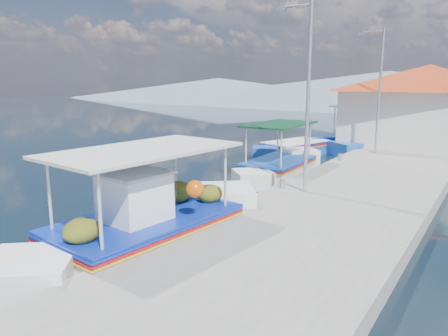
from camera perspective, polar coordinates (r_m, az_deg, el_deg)
The scene contains 10 objects.
ground at distance 15.38m, azimuth -8.58°, elevation -4.07°, with size 160.00×160.00×0.00m, color black.
quay at distance 17.89m, azimuth 19.37°, elevation -1.54°, with size 5.00×44.00×0.50m, color #99968F.
bollards at distance 17.71m, azimuth 12.28°, elevation 0.05°, with size 0.20×17.20×0.30m.
main_caique at distance 11.09m, azimuth -9.94°, elevation -7.51°, with size 2.99×8.41×2.78m.
caique_green_canopy at distance 18.90m, azimuth 7.36°, elevation 0.12°, with size 2.13×6.78×2.54m.
caique_blue_hull at distance 24.18m, azimuth 9.41°, elevation 2.46°, with size 3.22×6.25×1.17m.
caique_far at distance 27.47m, azimuth 16.74°, elevation 3.71°, with size 3.65×8.22×2.95m.
harbor_building at distance 26.29m, azimuth 25.23°, elevation 7.64°, with size 10.49×10.49×4.40m.
lamp_post_near at distance 14.08m, azimuth 10.73°, elevation 10.30°, with size 1.21×0.14×6.00m.
lamp_post_far at distance 22.65m, azimuth 19.68°, elevation 10.31°, with size 1.21×0.14×6.00m.
Camera 1 is at (9.92, -10.99, 4.17)m, focal length 34.61 mm.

